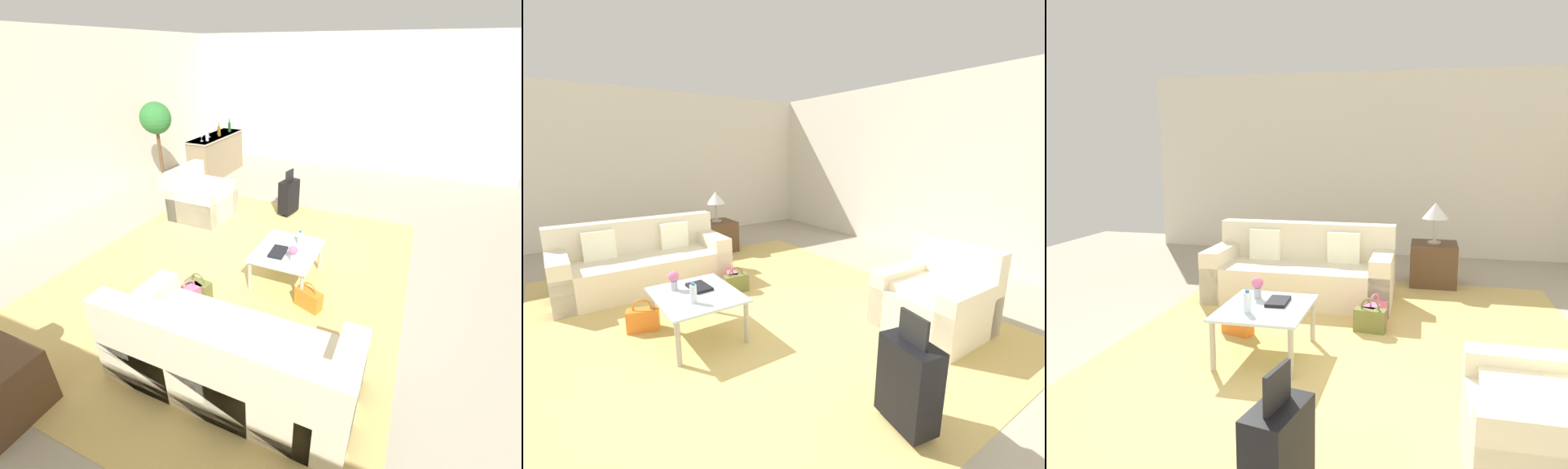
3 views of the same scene
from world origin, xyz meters
TOP-DOWN VIEW (x-y plane):
  - ground_plane at (0.00, 0.00)m, footprint 12.00×12.00m
  - wall_back at (0.00, 4.06)m, footprint 10.24×0.12m
  - wall_right at (5.06, 0.00)m, footprint 0.12×8.00m
  - area_rug at (-0.60, 0.20)m, footprint 5.20×4.40m
  - couch at (-2.20, -0.60)m, footprint 0.96×2.24m
  - armchair at (0.90, 1.67)m, footprint 0.99×0.93m
  - coffee_table at (-0.40, -0.50)m, footprint 0.92×0.78m
  - water_bottle at (-0.20, -0.60)m, footprint 0.06×0.06m
  - coffee_table_book at (-0.52, -0.42)m, footprint 0.31×0.20m
  - flower_vase at (-0.62, -0.65)m, footprint 0.11×0.11m
  - bar_console at (3.10, 2.60)m, footprint 1.77×0.56m
  - wine_glass_leftmost at (2.49, 2.59)m, footprint 0.08×0.08m
  - wine_glass_left_of_centre at (2.90, 2.65)m, footprint 0.08×0.08m
  - wine_glass_right_of_centre at (3.30, 2.64)m, footprint 0.08×0.08m
  - wine_glass_rightmost at (3.71, 2.55)m, footprint 0.08×0.08m
  - wine_bottle_clear at (2.57, 2.50)m, footprint 0.07×0.07m
  - wine_bottle_amber at (3.10, 2.50)m, footprint 0.07×0.07m
  - wine_bottle_green at (3.61, 2.50)m, footprint 0.07×0.07m
  - suitcase_black at (1.60, 0.20)m, footprint 0.44×0.30m
  - handbag_olive at (-1.20, 0.35)m, footprint 0.17×0.33m
  - handbag_orange at (-0.83, -0.94)m, footprint 0.24×0.35m
  - handbag_pink at (-1.37, 0.38)m, footprint 0.35×0.25m
  - potted_ficus at (1.80, 3.20)m, footprint 0.63×0.63m

SIDE VIEW (x-z plane):
  - ground_plane at x=0.00m, z-range 0.00..0.00m
  - area_rug at x=-0.60m, z-range 0.00..0.01m
  - handbag_olive at x=-1.20m, z-range -0.05..0.31m
  - handbag_orange at x=-0.83m, z-range -0.05..0.31m
  - handbag_pink at x=-1.37m, z-range -0.05..0.31m
  - armchair at x=0.90m, z-range -0.14..0.75m
  - couch at x=-2.20m, z-range -0.15..0.77m
  - suitcase_black at x=1.60m, z-range -0.07..0.78m
  - coffee_table at x=-0.40m, z-range 0.17..0.64m
  - coffee_table_book at x=-0.52m, z-range 0.46..0.49m
  - bar_console at x=3.10m, z-range 0.02..0.96m
  - water_bottle at x=-0.20m, z-range 0.46..0.66m
  - flower_vase at x=-0.62m, z-range 0.48..0.69m
  - wine_glass_leftmost at x=2.49m, z-range 0.97..1.13m
  - wine_glass_left_of_centre at x=2.90m, z-range 0.97..1.13m
  - wine_glass_right_of_centre at x=3.30m, z-range 0.97..1.13m
  - wine_glass_rightmost at x=3.71m, z-range 0.97..1.13m
  - wine_bottle_clear at x=2.57m, z-range 0.91..1.21m
  - wine_bottle_amber at x=3.10m, z-range 0.91..1.21m
  - wine_bottle_green at x=3.61m, z-range 0.91..1.21m
  - potted_ficus at x=1.80m, z-range 0.32..2.14m
  - wall_back at x=0.00m, z-range 0.00..3.10m
  - wall_right at x=5.06m, z-range 0.00..3.10m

